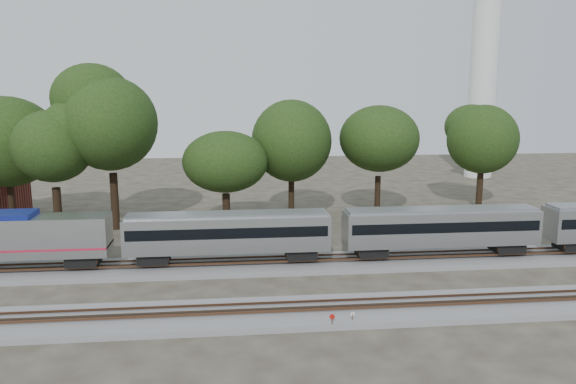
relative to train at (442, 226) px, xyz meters
name	(u,v)px	position (x,y,z in m)	size (l,w,h in m)	color
ground	(240,295)	(-16.77, -6.00, -3.01)	(160.00, 160.00, 0.00)	#383328
track_far	(238,266)	(-16.77, 0.00, -2.81)	(160.00, 5.00, 0.73)	slate
track_near	(241,315)	(-16.77, -10.00, -2.81)	(160.00, 5.00, 0.73)	slate
train	(442,226)	(0.00, 0.00, 0.00)	(83.66, 2.88, 4.24)	#A9ABB0
switch_stand_red	(332,320)	(-11.44, -12.37, -2.36)	(0.32, 0.11, 1.02)	#512D19
switch_stand_white	(352,317)	(-10.11, -11.90, -2.44)	(0.28, 0.09, 0.90)	#512D19
switch_lever	(333,324)	(-11.29, -11.78, -2.86)	(0.50, 0.30, 0.30)	#512D19
tree_1	(6,142)	(-39.89, 16.51, 5.78)	(8.95, 8.95, 12.62)	black
tree_2	(53,146)	(-34.03, 12.26, 5.70)	(8.87, 8.87, 12.51)	black
tree_3	(110,124)	(-28.93, 14.05, 7.69)	(10.89, 10.89, 15.35)	black
tree_4	(225,162)	(-17.70, 12.28, 3.95)	(7.11, 7.11, 10.02)	black
tree_5	(291,141)	(-10.76, 15.54, 5.69)	(8.86, 8.86, 12.49)	black
tree_6	(379,139)	(-1.28, 15.60, 5.82)	(8.99, 8.99, 12.68)	black
tree_7	(483,139)	(12.19, 19.59, 5.26)	(8.43, 8.43, 11.89)	black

